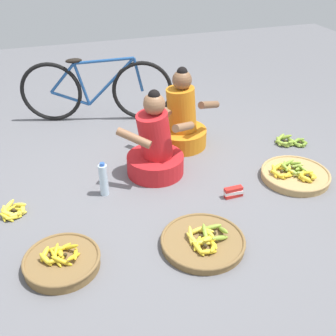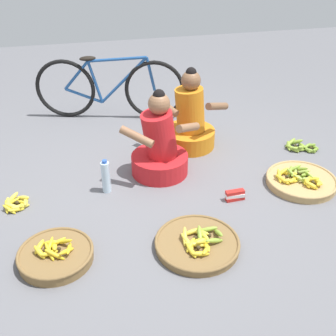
{
  "view_description": "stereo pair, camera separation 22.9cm",
  "coord_description": "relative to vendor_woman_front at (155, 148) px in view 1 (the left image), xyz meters",
  "views": [
    {
      "loc": [
        -0.86,
        -2.87,
        2.08
      ],
      "look_at": [
        0.0,
        -0.2,
        0.35
      ],
      "focal_mm": 44.79,
      "sensor_mm": 36.0,
      "label": 1
    },
    {
      "loc": [
        -0.64,
        -2.93,
        2.08
      ],
      "look_at": [
        0.0,
        -0.2,
        0.35
      ],
      "focal_mm": 44.79,
      "sensor_mm": 36.0,
      "label": 2
    }
  ],
  "objects": [
    {
      "name": "loose_bananas_front_right",
      "position": [
        1.49,
        0.1,
        -0.23
      ],
      "size": [
        0.34,
        0.27,
        0.1
      ],
      "color": "#8CAD38",
      "rests_on": "ground"
    },
    {
      "name": "packet_carton_stack",
      "position": [
        0.52,
        -0.57,
        -0.22
      ],
      "size": [
        0.17,
        0.06,
        0.09
      ],
      "color": "red",
      "rests_on": "ground"
    },
    {
      "name": "banana_basket_front_left",
      "position": [
        1.17,
        -0.49,
        -0.22
      ],
      "size": [
        0.62,
        0.62,
        0.14
      ],
      "color": "tan",
      "rests_on": "ground"
    },
    {
      "name": "bicycle_leaning",
      "position": [
        -0.29,
        1.32,
        0.1
      ],
      "size": [
        1.65,
        0.5,
        0.73
      ],
      "color": "black",
      "rests_on": "ground"
    },
    {
      "name": "banana_basket_near_bicycle",
      "position": [
        0.05,
        -1.06,
        -0.22
      ],
      "size": [
        0.62,
        0.62,
        0.14
      ],
      "color": "brown",
      "rests_on": "ground"
    },
    {
      "name": "water_bottle",
      "position": [
        -0.51,
        -0.19,
        -0.11
      ],
      "size": [
        0.07,
        0.07,
        0.31
      ],
      "color": "silver",
      "rests_on": "ground"
    },
    {
      "name": "ground_plane",
      "position": [
        -0.04,
        -0.3,
        -0.26
      ],
      "size": [
        10.0,
        10.0,
        0.0
      ],
      "primitive_type": "plane",
      "color": "slate"
    },
    {
      "name": "banana_basket_near_vendor",
      "position": [
        -0.95,
        -0.96,
        -0.21
      ],
      "size": [
        0.53,
        0.53,
        0.15
      ],
      "color": "brown",
      "rests_on": "ground"
    },
    {
      "name": "loose_bananas_front_center",
      "position": [
        -1.26,
        -0.25,
        -0.23
      ],
      "size": [
        0.23,
        0.25,
        0.1
      ],
      "color": "yellow",
      "rests_on": "ground"
    },
    {
      "name": "vendor_woman_front",
      "position": [
        0.0,
        0.0,
        0.0
      ],
      "size": [
        0.74,
        0.53,
        0.81
      ],
      "color": "red",
      "rests_on": "ground"
    },
    {
      "name": "vendor_woman_behind",
      "position": [
        0.4,
        0.44,
        0.01
      ],
      "size": [
        0.74,
        0.54,
        0.83
      ],
      "color": "orange",
      "rests_on": "ground"
    }
  ]
}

